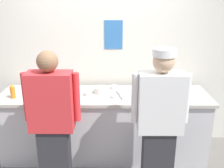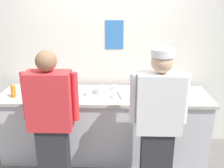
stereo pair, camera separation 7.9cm
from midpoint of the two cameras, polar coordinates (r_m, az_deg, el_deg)
The scene contains 15 objects.
wall_back at distance 3.79m, azimuth -0.78°, elevation 5.93°, with size 4.39×0.11×2.61m.
prep_counter at distance 3.61m, azimuth -1.08°, elevation -9.04°, with size 2.80×0.74×0.92m.
chef_near_left at distance 2.86m, azimuth -12.61°, elevation -8.13°, with size 0.61×0.24×1.66m.
chef_center at distance 2.77m, azimuth 11.06°, elevation -8.42°, with size 0.61×0.24×1.68m.
plate_stack_front at distance 3.34m, azimuth 12.44°, elevation -2.82°, with size 0.25×0.25×0.05m.
plate_stack_rear at distance 3.45m, azimuth -1.70°, elevation -1.35°, with size 0.19×0.19×0.08m.
mixing_bowl_steel at distance 3.51m, azimuth -13.28°, elevation -1.16°, with size 0.35×0.35×0.12m, color #B7BABF.
sheet_tray at distance 3.41m, azimuth 5.68°, elevation -2.20°, with size 0.42×0.30×0.02m, color #B7BABF.
squeeze_bottle_primary at distance 3.52m, azimuth -20.53°, elevation -1.36°, with size 0.06×0.06×0.19m.
squeeze_bottle_secondary at distance 3.55m, azimuth 10.46°, elevation -0.12°, with size 0.05×0.05×0.20m.
ramekin_red_sauce at distance 3.29m, azimuth 1.20°, elevation -2.78°, with size 0.09×0.09×0.04m.
ramekin_green_sauce at distance 3.75m, azimuth -16.93°, elevation -0.84°, with size 0.08×0.08×0.04m.
ramekin_orange_sauce at distance 3.40m, azimuth -4.75°, elevation -2.06°, with size 0.10×0.10×0.04m.
ramekin_yellow_sauce at distance 3.60m, azimuth 1.23°, elevation -0.69°, with size 0.10×0.10×0.05m.
deli_cup at distance 3.45m, azimuth -7.99°, elevation -1.37°, with size 0.09×0.09×0.10m, color white.
Camera 2 is at (0.21, -2.80, 2.16)m, focal length 41.02 mm.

